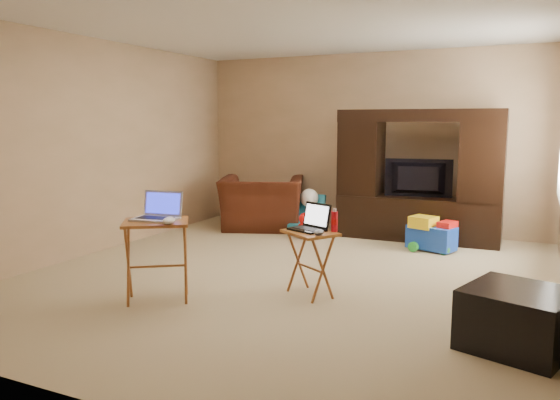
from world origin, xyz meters
The scene contains 19 objects.
floor centered at (0.00, 0.00, 0.00)m, with size 5.50×5.50×0.00m, color tan.
ceiling centered at (0.00, 0.00, 2.50)m, with size 5.50×5.50×0.00m, color silver.
wall_back centered at (0.00, 2.75, 1.25)m, with size 5.00×5.00×0.00m, color tan.
wall_front centered at (0.00, -2.75, 1.25)m, with size 5.00×5.00×0.00m, color tan.
wall_left centered at (-2.50, 0.00, 1.25)m, with size 5.50×5.50×0.00m, color tan.
entertainment_center centered at (0.82, 2.28, 0.85)m, with size 2.07×0.52×1.70m, color black.
television centered at (0.82, 2.23, 0.81)m, with size 0.86×0.11×0.50m, color black.
recliner centered at (-1.35, 2.06, 0.37)m, with size 1.15×1.01×0.75m, color #431B0E.
child_rocker centered at (-0.64, 1.98, 0.27)m, with size 0.41×0.47×0.55m, color #176781, non-canonical shape.
plush_toy centered at (-0.52, 1.68, 0.18)m, with size 0.32×0.27×0.36m, color red, non-canonical shape.
push_toy centered at (1.11, 1.73, 0.21)m, with size 0.56×0.40×0.42m, color #1640B5, non-canonical shape.
ottoman centered at (2.15, -0.94, 0.21)m, with size 0.65×0.65×0.42m, color black.
tray_table_left centered at (-0.71, -1.18, 0.35)m, with size 0.54×0.43×0.71m, color #995325.
tray_table_right centered at (0.43, -0.48, 0.29)m, with size 0.45×0.36×0.58m, color #9C6325.
laptop_left centered at (-0.74, -1.15, 0.83)m, with size 0.37×0.30×0.24m, color #B8B8BD.
laptop_right centered at (0.39, -0.46, 0.70)m, with size 0.31×0.26×0.24m, color black.
mouse_left centered at (-0.52, -1.25, 0.73)m, with size 0.09×0.14×0.06m, color white.
mouse_right centered at (0.56, -0.60, 0.61)m, with size 0.08×0.12×0.05m, color #3D3C41.
water_bottle centered at (0.62, -0.40, 0.67)m, with size 0.06×0.06×0.18m, color red.
Camera 1 is at (2.20, -4.86, 1.55)m, focal length 35.00 mm.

